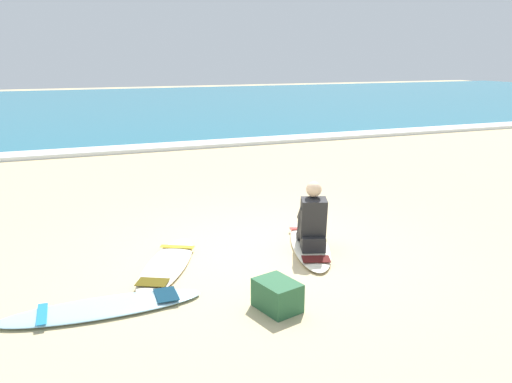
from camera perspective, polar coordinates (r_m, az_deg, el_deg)
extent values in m
plane|color=#CCB584|center=(7.19, 0.48, -6.64)|extent=(80.00, 80.00, 0.00)
cube|color=teal|center=(28.70, -16.35, 9.20)|extent=(80.00, 28.00, 0.10)
cube|color=white|center=(15.20, -11.54, 4.86)|extent=(80.00, 0.90, 0.11)
ellipsoid|color=#EFE5C6|center=(7.38, 6.04, -5.86)|extent=(1.18, 2.09, 0.07)
cube|color=red|center=(7.89, 5.53, -4.13)|extent=(0.48, 0.26, 0.01)
cube|color=#4A1311|center=(6.76, 6.75, -7.52)|extent=(0.42, 0.35, 0.01)
cube|color=#232326|center=(7.02, 6.41, -5.74)|extent=(0.39, 0.35, 0.20)
cylinder|color=#232326|center=(7.13, 5.44, -4.10)|extent=(0.28, 0.43, 0.43)
cylinder|color=#232326|center=(7.33, 5.12, -3.80)|extent=(0.20, 0.28, 0.42)
cube|color=#232326|center=(7.46, 4.99, -5.05)|extent=(0.17, 0.24, 0.05)
cylinder|color=#232326|center=(7.16, 7.03, -4.07)|extent=(0.28, 0.43, 0.43)
cylinder|color=#232326|center=(7.36, 6.91, -3.77)|extent=(0.20, 0.28, 0.42)
cube|color=#232326|center=(7.49, 6.82, -5.01)|extent=(0.17, 0.24, 0.05)
cube|color=#232326|center=(6.94, 6.45, -2.92)|extent=(0.42, 0.39, 0.57)
sphere|color=beige|center=(6.86, 6.51, 0.26)|extent=(0.21, 0.21, 0.21)
cylinder|color=#232326|center=(7.06, 5.16, -2.37)|extent=(0.22, 0.40, 0.31)
cylinder|color=#232326|center=(7.10, 7.41, -2.34)|extent=(0.22, 0.40, 0.31)
ellipsoid|color=#EFE5C6|center=(6.75, -9.96, -8.06)|extent=(1.34, 1.95, 0.07)
cube|color=gold|center=(7.21, -8.82, -6.13)|extent=(0.47, 0.31, 0.01)
cube|color=#4C400C|center=(6.19, -11.54, -9.92)|extent=(0.43, 0.38, 0.01)
ellipsoid|color=#9ED1E5|center=(5.83, -16.82, -12.36)|extent=(2.15, 0.56, 0.07)
cube|color=#1E7FB7|center=(5.83, -22.87, -12.53)|extent=(0.11, 0.48, 0.01)
cube|color=#0A2C40|center=(5.87, -10.04, -11.30)|extent=(0.25, 0.37, 0.01)
cube|color=#285B38|center=(5.58, 2.40, -11.55)|extent=(0.47, 0.56, 0.32)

